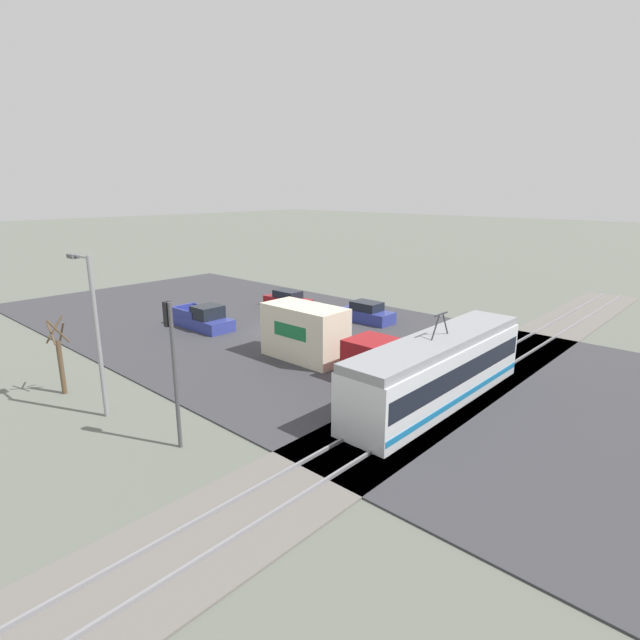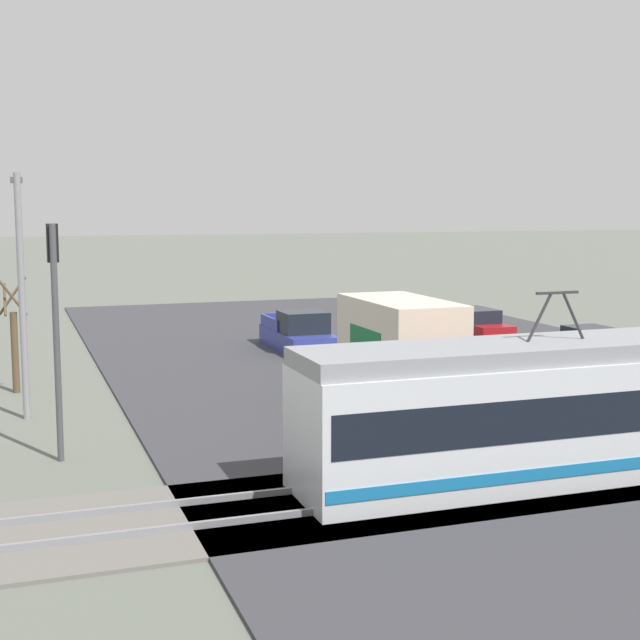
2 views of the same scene
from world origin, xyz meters
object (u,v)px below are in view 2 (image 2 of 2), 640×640
sedan_car_0 (476,326)px  street_tree (14,341)px  traffic_light_pole (55,311)px  street_lamp_near_crossing (21,277)px  sedan_car_1 (593,351)px  light_rail_tram (553,410)px  pickup_truck (299,335)px  box_truck (416,358)px

sedan_car_0 → street_tree: 21.33m
traffic_light_pole → street_lamp_near_crossing: size_ratio=0.81×
street_tree → sedan_car_0: bearing=-165.9°
sedan_car_1 → light_rail_tram: bearing=50.2°
pickup_truck → street_lamp_near_crossing: size_ratio=0.72×
sedan_car_1 → street_lamp_near_crossing: street_lamp_near_crossing is taller
box_truck → street_tree: size_ratio=2.23×
street_tree → box_truck: bearing=151.4°
box_truck → street_lamp_near_crossing: street_lamp_near_crossing is taller
street_lamp_near_crossing → traffic_light_pole: bearing=97.9°
sedan_car_0 → street_lamp_near_crossing: 22.62m
street_tree → sedan_car_1: bearing=172.6°
sedan_car_0 → street_tree: size_ratio=1.14×
sedan_car_0 → traffic_light_pole: traffic_light_pole is taller
light_rail_tram → sedan_car_0: bearing=-114.5°
street_lamp_near_crossing → light_rail_tram: bearing=137.7°
pickup_truck → street_tree: street_tree is taller
pickup_truck → street_tree: bearing=22.8°
traffic_light_pole → street_lamp_near_crossing: 5.16m
pickup_truck → street_lamp_near_crossing: street_lamp_near_crossing is taller
light_rail_tram → box_truck: light_rail_tram is taller
light_rail_tram → sedan_car_1: size_ratio=2.89×
pickup_truck → traffic_light_pole: 17.92m
box_truck → light_rail_tram: bearing=88.4°
box_truck → street_lamp_near_crossing: size_ratio=1.21×
pickup_truck → sedan_car_0: pickup_truck is taller
light_rail_tram → traffic_light_pole: bearing=-26.5°
street_tree → street_lamp_near_crossing: (-0.25, 3.89, 2.47)m
sedan_car_0 → box_truck: bearing=53.5°
box_truck → sedan_car_1: 10.19m
sedan_car_0 → traffic_light_pole: size_ratio=0.76×
traffic_light_pole → street_lamp_near_crossing: bearing=-82.1°
sedan_car_1 → sedan_car_0: bearing=-84.7°
traffic_light_pole → street_tree: bearing=-83.9°
box_truck → street_lamp_near_crossing: 12.31m
light_rail_tram → sedan_car_0: 21.51m
sedan_car_1 → street_tree: street_tree is taller
sedan_car_1 → traffic_light_pole: (20.45, 6.20, 3.08)m
light_rail_tram → street_tree: bearing=-50.7°
box_truck → street_tree: (11.97, -6.53, 0.22)m
sedan_car_1 → street_lamp_near_crossing: 21.48m
box_truck → street_tree: 13.63m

